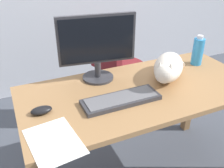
{
  "coord_description": "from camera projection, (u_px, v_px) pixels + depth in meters",
  "views": [
    {
      "loc": [
        -0.71,
        -1.14,
        1.5
      ],
      "look_at": [
        -0.19,
        0.02,
        0.79
      ],
      "focal_mm": 40.74,
      "sensor_mm": 36.0,
      "label": 1
    }
  ],
  "objects": [
    {
      "name": "monitor",
      "position": [
        97.0,
        45.0,
        1.54
      ],
      "size": [
        0.48,
        0.2,
        0.41
      ],
      "color": "#333338",
      "rests_on": "desk"
    },
    {
      "name": "cat",
      "position": [
        168.0,
        67.0,
        1.61
      ],
      "size": [
        0.44,
        0.47,
        0.2
      ],
      "color": "silver",
      "rests_on": "desk"
    },
    {
      "name": "desk",
      "position": [
        141.0,
        103.0,
        1.59
      ],
      "size": [
        1.46,
        0.68,
        0.73
      ],
      "color": "#9E7247",
      "rests_on": "ground_plane"
    },
    {
      "name": "keyboard",
      "position": [
        121.0,
        99.0,
        1.41
      ],
      "size": [
        0.44,
        0.15,
        0.03
      ],
      "color": "#333338",
      "rests_on": "desk"
    },
    {
      "name": "office_chair",
      "position": [
        117.0,
        78.0,
        2.37
      ],
      "size": [
        0.5,
        0.48,
        0.92
      ],
      "color": "black",
      "rests_on": "ground_plane"
    },
    {
      "name": "computer_mouse",
      "position": [
        41.0,
        110.0,
        1.31
      ],
      "size": [
        0.11,
        0.06,
        0.04
      ],
      "primitive_type": "ellipsoid",
      "color": "black",
      "rests_on": "desk"
    },
    {
      "name": "water_bottle",
      "position": [
        198.0,
        51.0,
        1.8
      ],
      "size": [
        0.08,
        0.08,
        0.21
      ],
      "color": "#2D8CD1",
      "rests_on": "desk"
    },
    {
      "name": "paper_sheet",
      "position": [
        54.0,
        141.0,
        1.13
      ],
      "size": [
        0.24,
        0.32,
        0.0
      ],
      "primitive_type": "cube",
      "rotation": [
        0.0,
        0.0,
        0.12
      ],
      "color": "white",
      "rests_on": "desk"
    }
  ]
}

